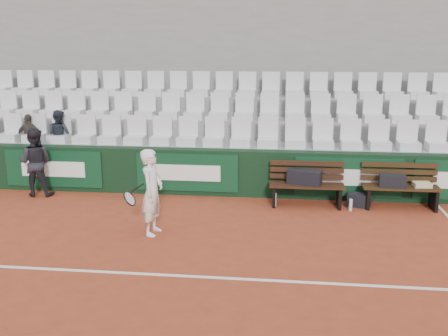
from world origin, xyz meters
TOP-DOWN VIEW (x-y plane):
  - ground at (0.00, 0.00)m, footprint 80.00×80.00m
  - court_baseline at (0.00, 0.00)m, footprint 18.00×0.06m
  - back_barrier at (0.07, 3.99)m, footprint 18.00×0.34m
  - grandstand_tier_front at (0.00, 4.62)m, footprint 18.00×0.95m
  - grandstand_tier_mid at (0.00, 5.58)m, footprint 18.00×0.95m
  - grandstand_tier_back at (0.00, 6.53)m, footprint 18.00×0.95m
  - grandstand_rear_wall at (0.00, 7.15)m, footprint 18.00×0.30m
  - seat_row_front at (0.00, 4.45)m, footprint 11.90×0.44m
  - seat_row_mid at (0.00, 5.40)m, footprint 11.90×0.44m
  - seat_row_back at (0.00, 6.35)m, footprint 11.90×0.44m
  - bench_left at (2.33, 3.43)m, footprint 1.50×0.56m
  - bench_right at (4.18, 3.49)m, footprint 1.50×0.56m
  - sports_bag_left at (2.28, 3.46)m, footprint 0.72×0.46m
  - sports_bag_right at (4.01, 3.46)m, footprint 0.53×0.29m
  - towel at (4.59, 3.50)m, footprint 0.36×0.28m
  - sports_bag_ground at (3.40, 3.50)m, footprint 0.50×0.40m
  - water_bottle_near at (1.69, 3.32)m, footprint 0.08×0.08m
  - water_bottle_far at (3.19, 3.20)m, footprint 0.07×0.07m
  - tennis_player at (-0.38, 1.57)m, footprint 0.70×0.58m
  - ball_kid at (-3.44, 3.50)m, footprint 0.77×0.63m
  - spectator_b at (-4.04, 4.50)m, footprint 0.64×0.27m
  - spectator_c at (-3.32, 4.50)m, footprint 0.69×0.61m

SIDE VIEW (x-z plane):
  - ground at x=0.00m, z-range 0.00..0.00m
  - court_baseline at x=0.00m, z-range 0.00..0.01m
  - water_bottle_far at x=3.19m, z-range 0.00..0.24m
  - sports_bag_ground at x=3.40m, z-range 0.00..0.27m
  - water_bottle_near at x=1.69m, z-range 0.00..0.28m
  - bench_left at x=2.33m, z-range 0.00..0.45m
  - bench_right at x=4.18m, z-range 0.00..0.45m
  - towel at x=4.59m, z-range 0.45..0.54m
  - grandstand_tier_front at x=0.00m, z-range 0.00..1.00m
  - back_barrier at x=0.07m, z-range 0.00..1.00m
  - sports_bag_right at x=4.01m, z-range 0.45..0.69m
  - sports_bag_left at x=2.28m, z-range 0.45..0.74m
  - grandstand_tier_mid at x=0.00m, z-range 0.00..1.45m
  - ball_kid at x=-3.44m, z-range 0.00..1.47m
  - tennis_player at x=-0.38m, z-range 0.00..1.50m
  - grandstand_tier_back at x=0.00m, z-range 0.00..1.90m
  - seat_row_front at x=0.00m, z-range 1.00..1.63m
  - spectator_b at x=-4.04m, z-range 1.00..2.08m
  - spectator_c at x=-3.32m, z-range 1.00..2.19m
  - seat_row_mid at x=0.00m, z-range 1.45..2.08m
  - grandstand_rear_wall at x=0.00m, z-range 0.00..4.40m
  - seat_row_back at x=0.00m, z-range 1.90..2.53m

